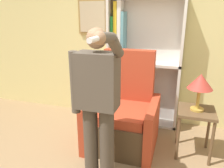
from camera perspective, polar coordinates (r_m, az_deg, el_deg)
name	(u,v)px	position (r m, az deg, el deg)	size (l,w,h in m)	color
wall_back	(144,36)	(3.55, 8.42, 12.32)	(8.00, 0.11, 2.80)	#DBCC84
bookcase	(136,63)	(3.48, 6.24, 5.44)	(1.13, 0.28, 2.00)	silver
armchair	(124,117)	(3.03, 3.09, -8.59)	(0.90, 0.87, 1.27)	#4C3823
person_standing	(97,102)	(2.14, -3.87, -4.59)	(0.54, 0.78, 1.63)	#473D33
side_table	(196,118)	(2.92, 21.03, -8.37)	(0.44, 0.44, 0.61)	brown
table_lamp	(200,83)	(2.76, 22.08, 0.25)	(0.29, 0.29, 0.46)	gold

